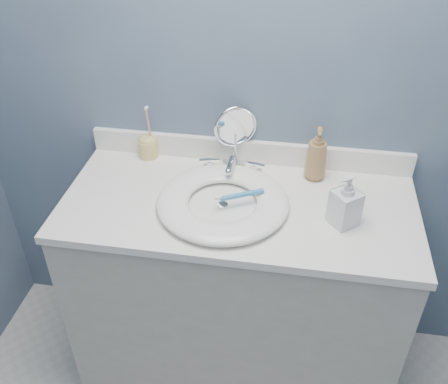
% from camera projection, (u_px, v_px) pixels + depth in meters
% --- Properties ---
extents(back_wall, '(2.20, 0.02, 2.40)m').
position_uv_depth(back_wall, '(251.00, 83.00, 1.74)').
color(back_wall, '#4D5773').
rests_on(back_wall, ground).
extents(vanity_cabinet, '(1.20, 0.55, 0.85)m').
position_uv_depth(vanity_cabinet, '(236.00, 293.00, 1.98)').
color(vanity_cabinet, '#BBB6AB').
rests_on(vanity_cabinet, ground).
extents(countertop, '(1.22, 0.57, 0.03)m').
position_uv_depth(countertop, '(238.00, 206.00, 1.72)').
color(countertop, white).
rests_on(countertop, vanity_cabinet).
extents(backsplash, '(1.22, 0.02, 0.09)m').
position_uv_depth(backsplash, '(248.00, 151.00, 1.90)').
color(backsplash, white).
rests_on(backsplash, countertop).
extents(basin, '(0.45, 0.45, 0.04)m').
position_uv_depth(basin, '(223.00, 202.00, 1.69)').
color(basin, white).
rests_on(basin, countertop).
extents(drain, '(0.04, 0.04, 0.01)m').
position_uv_depth(drain, '(223.00, 205.00, 1.69)').
color(drain, silver).
rests_on(drain, countertop).
extents(faucet, '(0.25, 0.13, 0.07)m').
position_uv_depth(faucet, '(231.00, 168.00, 1.84)').
color(faucet, silver).
rests_on(faucet, countertop).
extents(makeup_mirror, '(0.15, 0.09, 0.24)m').
position_uv_depth(makeup_mirror, '(236.00, 133.00, 1.83)').
color(makeup_mirror, silver).
rests_on(makeup_mirror, countertop).
extents(soap_bottle_amber, '(0.08, 0.08, 0.20)m').
position_uv_depth(soap_bottle_amber, '(317.00, 154.00, 1.78)').
color(soap_bottle_amber, olive).
rests_on(soap_bottle_amber, countertop).
extents(soap_bottle_clear, '(0.12, 0.12, 0.18)m').
position_uv_depth(soap_bottle_clear, '(346.00, 200.00, 1.57)').
color(soap_bottle_clear, silver).
rests_on(soap_bottle_clear, countertop).
extents(toothbrush_holder, '(0.08, 0.08, 0.22)m').
position_uv_depth(toothbrush_holder, '(148.00, 145.00, 1.92)').
color(toothbrush_holder, '#D6C26B').
rests_on(toothbrush_holder, countertop).
extents(toothbrush_lying, '(0.16, 0.09, 0.02)m').
position_uv_depth(toothbrush_lying, '(240.00, 195.00, 1.67)').
color(toothbrush_lying, '#388EC7').
rests_on(toothbrush_lying, basin).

